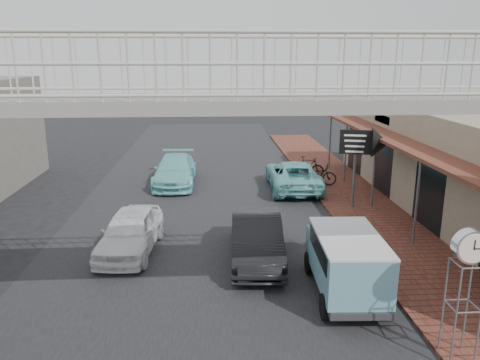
{
  "coord_description": "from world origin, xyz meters",
  "views": [
    {
      "loc": [
        0.43,
        -12.71,
        5.95
      ],
      "look_at": [
        1.42,
        3.01,
        1.8
      ],
      "focal_mm": 35.0,
      "sensor_mm": 36.0,
      "label": 1
    }
  ],
  "objects": [
    {
      "name": "ground",
      "position": [
        0.0,
        0.0,
        0.0
      ],
      "size": [
        120.0,
        120.0,
        0.0
      ],
      "primitive_type": "plane",
      "color": "black",
      "rests_on": "ground"
    },
    {
      "name": "road_strip",
      "position": [
        0.0,
        0.0,
        0.01
      ],
      "size": [
        10.0,
        60.0,
        0.01
      ],
      "primitive_type": "cube",
      "color": "black",
      "rests_on": "ground"
    },
    {
      "name": "sidewalk",
      "position": [
        6.5,
        3.0,
        0.05
      ],
      "size": [
        3.0,
        40.0,
        0.1
      ],
      "primitive_type": "cube",
      "color": "brown",
      "rests_on": "ground"
    },
    {
      "name": "footbridge",
      "position": [
        0.0,
        -4.0,
        3.18
      ],
      "size": [
        16.4,
        2.4,
        6.34
      ],
      "color": "gray",
      "rests_on": "ground"
    },
    {
      "name": "white_hatchback",
      "position": [
        -2.13,
        1.2,
        0.67
      ],
      "size": [
        1.93,
        4.04,
        1.33
      ],
      "primitive_type": "imported",
      "rotation": [
        0.0,
        0.0,
        -0.09
      ],
      "color": "white",
      "rests_on": "ground"
    },
    {
      "name": "dark_sedan",
      "position": [
        1.75,
        0.3,
        0.69
      ],
      "size": [
        1.69,
        4.29,
        1.39
      ],
      "primitive_type": "imported",
      "rotation": [
        0.0,
        0.0,
        -0.05
      ],
      "color": "black",
      "rests_on": "ground"
    },
    {
      "name": "angkot_curb",
      "position": [
        4.2,
        8.03,
        0.67
      ],
      "size": [
        2.33,
        4.84,
        1.33
      ],
      "primitive_type": "imported",
      "rotation": [
        0.0,
        0.0,
        3.12
      ],
      "color": "#72C5C7",
      "rests_on": "ground"
    },
    {
      "name": "angkot_far",
      "position": [
        -1.31,
        9.27,
        0.68
      ],
      "size": [
        1.96,
        4.68,
        1.35
      ],
      "primitive_type": "imported",
      "rotation": [
        0.0,
        0.0,
        -0.01
      ],
      "color": "#7CD6D7",
      "rests_on": "ground"
    },
    {
      "name": "angkot_van",
      "position": [
        3.8,
        -1.99,
        1.08
      ],
      "size": [
        1.75,
        3.55,
        1.7
      ],
      "rotation": [
        0.0,
        0.0,
        -0.05
      ],
      "color": "black",
      "rests_on": "ground"
    },
    {
      "name": "motorcycle_near",
      "position": [
        5.36,
        8.43,
        0.61
      ],
      "size": [
        2.04,
        1.28,
        1.01
      ],
      "primitive_type": "imported",
      "rotation": [
        0.0,
        0.0,
        1.22
      ],
      "color": "black",
      "rests_on": "sidewalk"
    },
    {
      "name": "motorcycle_far",
      "position": [
        5.3,
        10.0,
        0.61
      ],
      "size": [
        1.71,
        1.25,
        1.02
      ],
      "primitive_type": "imported",
      "rotation": [
        0.0,
        0.0,
        1.05
      ],
      "color": "black",
      "rests_on": "sidewalk"
    },
    {
      "name": "street_clock",
      "position": [
        5.3,
        -4.78,
        2.35
      ],
      "size": [
        0.66,
        0.53,
        2.72
      ],
      "rotation": [
        0.0,
        0.0,
        -0.0
      ],
      "color": "#59595B",
      "rests_on": "sidewalk"
    },
    {
      "name": "arrow_sign",
      "position": [
        6.84,
        4.69,
        2.71
      ],
      "size": [
        1.95,
        1.29,
        3.23
      ],
      "rotation": [
        0.0,
        0.0,
        -0.26
      ],
      "color": "#59595B",
      "rests_on": "sidewalk"
    }
  ]
}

